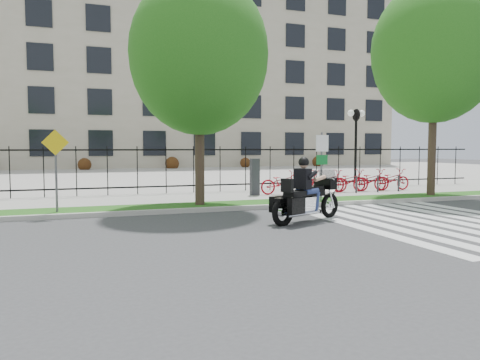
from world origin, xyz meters
name	(u,v)px	position (x,y,z in m)	size (l,w,h in m)	color
ground	(283,232)	(0.00, 0.00, 0.00)	(120.00, 120.00, 0.00)	#373739
curb	(231,209)	(0.00, 4.10, 0.07)	(60.00, 0.20, 0.15)	#A4A39A
grass_verge	(223,206)	(0.00, 4.95, 0.07)	(60.00, 1.50, 0.15)	#1B4E13
sidewalk	(204,198)	(0.00, 7.45, 0.07)	(60.00, 3.50, 0.15)	#A4A099
plaza	(143,175)	(0.00, 25.00, 0.05)	(80.00, 34.00, 0.10)	#A4A099
crosswalk_stripes	(437,221)	(4.83, 0.00, 0.01)	(5.70, 8.00, 0.01)	silver
iron_fence	(194,169)	(0.00, 9.20, 1.15)	(30.00, 0.06, 2.00)	black
office_building	(118,78)	(0.00, 44.92, 9.97)	(60.00, 21.90, 20.15)	#9E9680
lamp_post_right	(356,128)	(10.00, 12.00, 3.21)	(1.06, 0.70, 4.25)	black
street_tree_1	(199,55)	(-0.84, 4.95, 5.20)	(4.68, 4.68, 7.75)	#33261C
street_tree_2	(435,52)	(8.99, 4.95, 5.97)	(5.03, 5.03, 8.72)	#33261C
bike_share_station	(338,181)	(5.94, 7.20, 0.65)	(7.81, 0.87, 1.50)	#2D2D33
sign_pole_regulatory	(322,157)	(3.67, 4.58, 1.74)	(0.50, 0.09, 2.50)	#59595B
sign_pole_warning	(56,159)	(-5.39, 4.58, 1.74)	(0.78, 0.09, 2.49)	#59595B
motorcycle_rider	(307,196)	(1.31, 1.22, 0.74)	(2.69, 1.51, 2.21)	black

